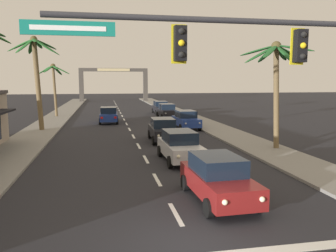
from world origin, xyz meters
TOP-DOWN VIEW (x-y plane):
  - ground_plane at (0.00, 0.00)m, footprint 220.00×220.00m
  - sidewalk_right at (7.80, 20.00)m, footprint 3.20×110.00m
  - sidewalk_left at (-7.80, 20.00)m, footprint 3.20×110.00m
  - lane_markings at (0.44, 19.55)m, footprint 4.28×87.19m
  - traffic_signal_mast at (3.35, 0.70)m, footprint 11.15×0.41m
  - sedan_lead_at_stop_bar at (1.80, 3.29)m, footprint 2.06×4.50m
  - sedan_third_in_queue at (1.80, 9.66)m, footprint 2.02×4.48m
  - sedan_fifth_in_queue at (1.97, 16.03)m, footprint 2.04×4.49m
  - sedan_oncoming_far at (-1.78, 27.84)m, footprint 2.01×4.48m
  - sedan_parked_nearest_kerb at (5.29, 36.84)m, footprint 1.97×4.46m
  - sedan_parked_mid_kerb at (5.20, 22.10)m, footprint 2.04×4.49m
  - sedan_parked_far_kerb at (5.14, 31.46)m, footprint 2.06×4.49m
  - palm_left_third at (-7.90, 22.87)m, footprint 4.29×4.78m
  - palm_left_farthest at (-8.09, 34.64)m, footprint 3.95×3.95m
  - palm_right_second at (8.33, 11.48)m, footprint 4.37×4.30m
  - town_gateway_arch at (0.00, 65.23)m, footprint 14.36×0.90m

SIDE VIEW (x-z plane):
  - ground_plane at x=0.00m, z-range 0.00..0.00m
  - lane_markings at x=0.44m, z-range 0.00..0.01m
  - sidewalk_right at x=7.80m, z-range 0.00..0.14m
  - sidewalk_left at x=-7.80m, z-range 0.00..0.14m
  - sedan_lead_at_stop_bar at x=1.80m, z-range 0.01..1.69m
  - sedan_third_in_queue at x=1.80m, z-range 0.01..1.69m
  - sedan_fifth_in_queue at x=1.97m, z-range 0.01..1.69m
  - sedan_oncoming_far at x=-1.78m, z-range 0.01..1.69m
  - sedan_parked_nearest_kerb at x=5.29m, z-range 0.01..1.69m
  - sedan_parked_mid_kerb at x=5.20m, z-range 0.01..1.69m
  - sedan_parked_far_kerb at x=5.14m, z-range 0.01..1.69m
  - town_gateway_arch at x=0.00m, z-range 0.99..8.04m
  - palm_left_farthest at x=-8.09m, z-range 1.59..8.04m
  - traffic_signal_mast at x=3.35m, z-range 1.38..8.36m
  - palm_right_second at x=8.33m, z-range 1.72..8.57m
  - palm_left_third at x=-7.90m, z-range 1.68..9.89m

